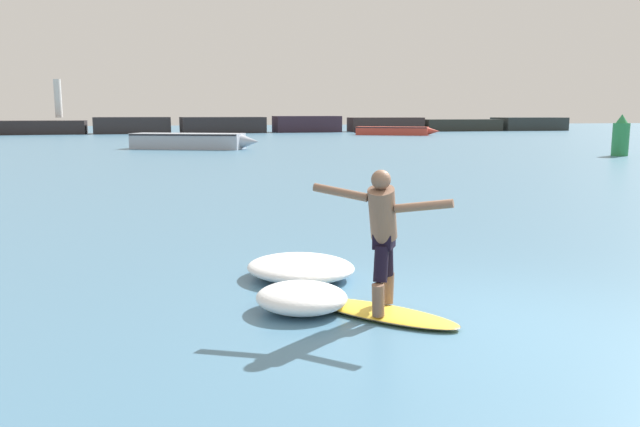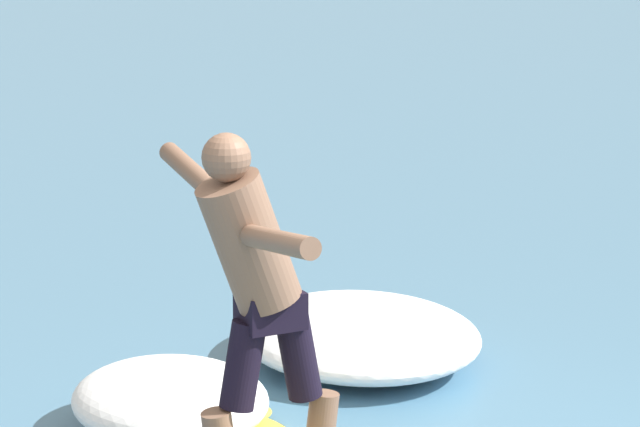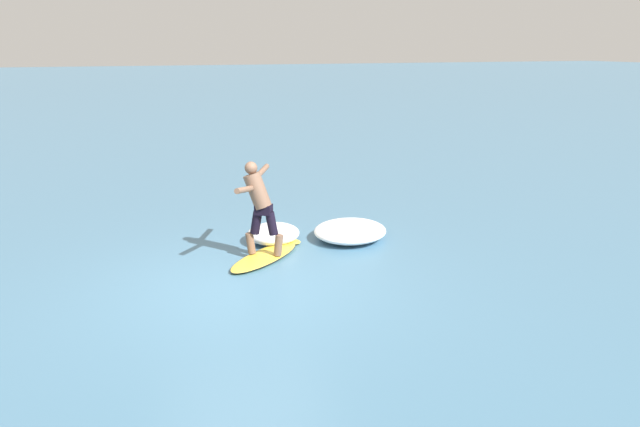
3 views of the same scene
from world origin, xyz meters
name	(u,v)px [view 1 (image 1 of 3)]	position (x,y,z in m)	size (l,w,h in m)	color
ground_plane	(492,325)	(0.00, 0.00, 0.00)	(200.00, 200.00, 0.00)	teal
rock_jetty_breakwater	(309,125)	(12.85, 62.00, 0.79)	(64.13, 4.97, 5.40)	#2B2728
surfboard	(380,312)	(-1.03, 0.58, 0.04)	(1.60, 1.72, 0.21)	yellow
surfer	(383,230)	(-1.05, 0.49, 0.97)	(1.29, 0.89, 1.54)	brown
fishing_boat_near_jetty	(192,141)	(-1.35, 32.79, 0.49)	(7.64, 4.46, 0.93)	#A1A8B6
small_boat_offshore	(395,131)	(18.68, 50.95, 0.43)	(7.47, 4.99, 0.79)	#C73E2F
channel_marker_buoy	(621,137)	(19.31, 21.28, 0.94)	(0.81, 0.81, 2.09)	#288447
wave_foam_at_tail	(301,268)	(-1.53, 2.31, 0.15)	(1.95, 1.92, 0.30)	white
wave_foam_at_nose	(302,298)	(-1.82, 0.95, 0.16)	(1.34, 1.30, 0.32)	white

